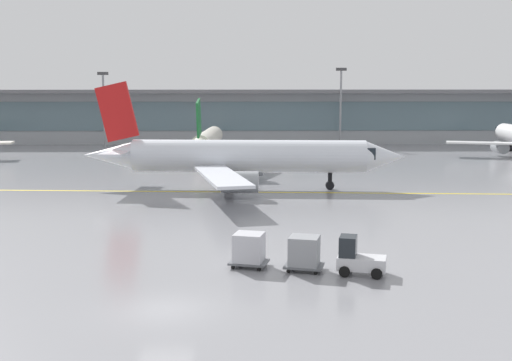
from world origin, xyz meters
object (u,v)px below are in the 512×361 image
apron_light_mast_2 (341,103)px  baggage_tug (358,258)px  gate_airplane_1 (208,140)px  cargo_dolly_lead (304,252)px  taxiing_regional_jet (244,157)px  apron_light_mast_1 (104,106)px  cargo_dolly_trailing (249,249)px

apron_light_mast_2 → baggage_tug: bearing=-97.6°
gate_airplane_1 → cargo_dolly_lead: (8.59, -55.56, -1.55)m
taxiing_regional_jet → gate_airplane_1: bearing=104.7°
taxiing_regional_jet → baggage_tug: size_ratio=11.22×
taxiing_regional_jet → apron_light_mast_1: bearing=121.5°
taxiing_regional_jet → cargo_dolly_lead: bearing=-79.6°
baggage_tug → apron_light_mast_2: size_ratio=0.22×
apron_light_mast_2 → taxiing_regional_jet: bearing=-109.4°
gate_airplane_1 → baggage_tug: gate_airplane_1 is taller
apron_light_mast_1 → apron_light_mast_2: size_ratio=0.94×
taxiing_regional_jet → apron_light_mast_2: apron_light_mast_2 is taller
gate_airplane_1 → cargo_dolly_trailing: gate_airplane_1 is taller
apron_light_mast_1 → apron_light_mast_2: bearing=2.2°
baggage_tug → apron_light_mast_2: bearing=96.9°
cargo_dolly_lead → apron_light_mast_2: (13.01, 75.02, 6.26)m
cargo_dolly_trailing → cargo_dolly_lead: bearing=0.0°
cargo_dolly_trailing → gate_airplane_1: bearing=110.3°
cargo_dolly_lead → cargo_dolly_trailing: same height
baggage_tug → cargo_dolly_trailing: 6.10m
cargo_dolly_lead → apron_light_mast_1: (-26.96, 73.46, 5.88)m
cargo_dolly_trailing → apron_light_mast_1: 76.72m
cargo_dolly_lead → apron_light_mast_2: 76.40m
apron_light_mast_1 → apron_light_mast_2: (39.97, 1.57, 0.38)m
gate_airplane_1 → apron_light_mast_1: (-18.37, 17.89, 4.33)m
cargo_dolly_trailing → apron_light_mast_1: bearing=122.8°
gate_airplane_1 → apron_light_mast_1: bearing=48.4°
baggage_tug → gate_airplane_1: bearing=116.0°
baggage_tug → cargo_dolly_lead: size_ratio=1.18×
baggage_tug → apron_light_mast_1: apron_light_mast_1 is taller
taxiing_regional_jet → cargo_dolly_trailing: bearing=-85.7°
gate_airplane_1 → taxiing_regional_jet: size_ratio=0.81×
baggage_tug → cargo_dolly_trailing: bearing=180.0°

